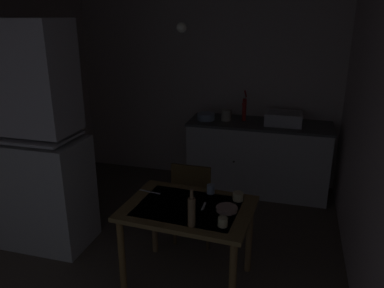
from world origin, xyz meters
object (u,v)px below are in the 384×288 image
object	(u,v)px
chair_far_side	(194,199)
serving_bowl_wide	(227,209)
sink_basin	(284,118)
dining_table	(188,217)
hutch_cabinet	(29,146)
glass_bottle	(192,211)
hand_pump	(244,108)
mug_tall	(223,222)
mixing_bowl_counter	(206,117)

from	to	relation	value
chair_far_side	serving_bowl_wide	distance (m)	0.78
sink_basin	dining_table	distance (m)	2.12
hutch_cabinet	chair_far_side	world-z (taller)	hutch_cabinet
hutch_cabinet	glass_bottle	size ratio (longest dim) A/B	7.42
hand_pump	dining_table	bearing A→B (deg)	-94.23
hutch_cabinet	chair_far_side	distance (m)	1.67
hand_pump	dining_table	world-z (taller)	hand_pump
chair_far_side	serving_bowl_wide	size ratio (longest dim) A/B	5.10
mug_tall	hutch_cabinet	bearing A→B (deg)	167.22
mug_tall	mixing_bowl_counter	bearing A→B (deg)	106.75
hand_pump	glass_bottle	size ratio (longest dim) A/B	1.33
chair_far_side	sink_basin	bearing A→B (deg)	61.20
glass_bottle	mug_tall	bearing A→B (deg)	14.14
serving_bowl_wide	glass_bottle	xyz separation A→B (m)	(-0.21, -0.29, 0.10)
hand_pump	mug_tall	bearing A→B (deg)	-85.48
sink_basin	glass_bottle	distance (m)	2.33
hutch_cabinet	dining_table	xyz separation A→B (m)	(1.64, -0.23, -0.39)
sink_basin	hand_pump	world-z (taller)	hand_pump
sink_basin	dining_table	xyz separation A→B (m)	(-0.64, -1.99, -0.38)
dining_table	chair_far_side	bearing A→B (deg)	100.74
chair_far_side	glass_bottle	world-z (taller)	glass_bottle
hutch_cabinet	mug_tall	bearing A→B (deg)	-12.78
dining_table	mug_tall	size ratio (longest dim) A/B	14.69
hutch_cabinet	mug_tall	size ratio (longest dim) A/B	29.64
dining_table	glass_bottle	bearing A→B (deg)	-68.99
hutch_cabinet	serving_bowl_wide	world-z (taller)	hutch_cabinet
hutch_cabinet	mixing_bowl_counter	world-z (taller)	hutch_cabinet
hand_pump	serving_bowl_wide	bearing A→B (deg)	-85.35
chair_far_side	mug_tall	size ratio (longest dim) A/B	11.98
sink_basin	chair_far_side	distance (m)	1.66
hand_pump	chair_far_side	bearing A→B (deg)	-100.57
dining_table	chair_far_side	distance (m)	0.64
mixing_bowl_counter	glass_bottle	xyz separation A→B (m)	(0.43, -2.21, -0.12)
dining_table	serving_bowl_wide	bearing A→B (deg)	3.05
hand_pump	mixing_bowl_counter	world-z (taller)	hand_pump
sink_basin	mixing_bowl_counter	size ratio (longest dim) A/B	1.98
hutch_cabinet	sink_basin	xyz separation A→B (m)	(2.28, 1.76, -0.02)
hand_pump	mug_tall	world-z (taller)	hand_pump
hand_pump	dining_table	xyz separation A→B (m)	(-0.15, -2.03, -0.47)
hutch_cabinet	serving_bowl_wide	xyz separation A→B (m)	(1.96, -0.21, -0.28)
hutch_cabinet	sink_basin	bearing A→B (deg)	37.61
mixing_bowl_counter	mug_tall	size ratio (longest dim) A/B	3.02
mixing_bowl_counter	mug_tall	bearing A→B (deg)	-73.25
mug_tall	dining_table	bearing A→B (deg)	146.18
sink_basin	serving_bowl_wide	xyz separation A→B (m)	(-0.33, -1.97, -0.26)
hand_pump	sink_basin	bearing A→B (deg)	-5.25
mug_tall	glass_bottle	xyz separation A→B (m)	(-0.22, -0.06, 0.09)
dining_table	glass_bottle	distance (m)	0.37
hand_pump	glass_bottle	bearing A→B (deg)	-91.10
hutch_cabinet	mixing_bowl_counter	bearing A→B (deg)	52.31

